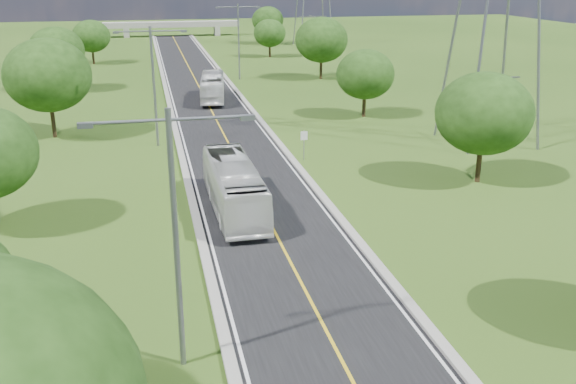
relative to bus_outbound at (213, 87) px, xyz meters
The scene contains 19 objects.
ground 4.20m from the bus_outbound, 101.82° to the right, with size 260.00×260.00×0.00m, color #2A4714.
road 2.78m from the bus_outbound, 110.18° to the left, with size 8.00×150.00×0.06m, color black.
curb_left 5.69m from the bus_outbound, 156.68° to the left, with size 0.50×150.00×0.22m, color gray.
curb_right 4.33m from the bus_outbound, 32.25° to the left, with size 0.50×150.00×0.22m, color gray.
speed_limit_sign 26.21m from the bus_outbound, 80.34° to the right, with size 0.55×0.09×2.40m.
overpass 76.19m from the bus_outbound, 90.60° to the left, with size 30.00×3.00×3.20m.
streetlight_near_left 52.45m from the bus_outbound, 97.48° to the right, with size 5.90×0.25×10.00m.
streetlight_mid_left 20.49m from the bus_outbound, 109.86° to the right, with size 5.90×0.25×10.00m.
streetlight_far_right 15.73m from the bus_outbound, 69.86° to the left, with size 5.90×0.25×10.00m.
tree_lc 21.37m from the bus_outbound, 138.82° to the right, with size 7.56×7.56×8.79m.
tree_ld 20.78m from the bus_outbound, 150.24° to the left, with size 6.72×6.72×7.82m.
tree_le 37.55m from the bus_outbound, 114.12° to the left, with size 5.88×5.88×6.84m.
tree_rb 37.24m from the bus_outbound, 65.80° to the right, with size 6.72×6.72×7.82m.
tree_rc 18.69m from the bus_outbound, 39.78° to the right, with size 5.88×5.88×6.84m.
tree_rd 20.60m from the bus_outbound, 36.93° to the left, with size 7.14×7.14×8.30m.
tree_re 38.76m from the bus_outbound, 69.26° to the left, with size 5.46×5.46×6.35m.
tree_rf 58.83m from the bus_outbound, 72.98° to the left, with size 6.30×6.30×7.33m.
bus_outbound is the anchor object (origin of this frame).
bus_inbound 36.01m from the bus_outbound, 94.08° to the right, with size 2.65×11.31×3.15m, color silver.
Camera 1 is at (-6.65, -9.54, 14.42)m, focal length 40.00 mm.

